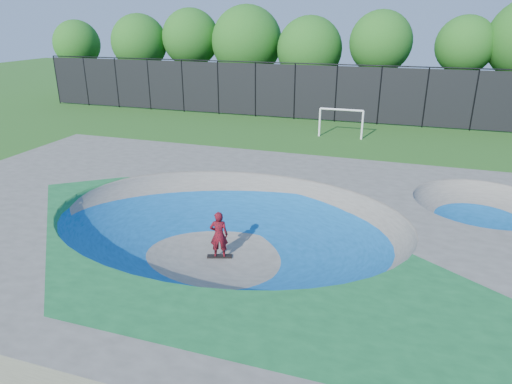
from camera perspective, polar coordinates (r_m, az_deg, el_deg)
ground at (r=14.49m, az=-3.38°, el=-8.17°), size 120.00×120.00×0.00m
skate_deck at (r=14.14m, az=-3.45°, el=-5.52°), size 22.00×14.00×1.50m
skater at (r=14.18m, az=-4.66°, el=-5.37°), size 0.65×0.52×1.55m
skateboard at (r=14.52m, az=-4.57°, el=-8.02°), size 0.81×0.47×0.05m
soccer_goal at (r=28.98m, az=10.59°, el=9.11°), size 2.75×0.12×1.81m
fence at (r=33.45m, az=9.97°, el=12.18°), size 48.09×0.09×4.04m
treeline at (r=38.64m, az=7.83°, el=17.94°), size 51.56×7.01×8.51m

